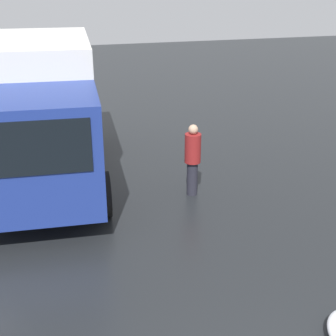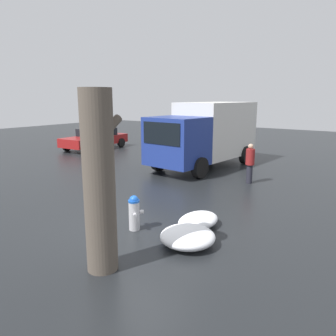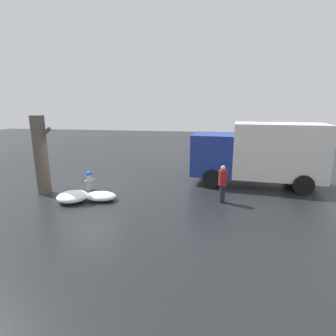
{
  "view_description": "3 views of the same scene",
  "coord_description": "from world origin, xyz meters",
  "px_view_note": "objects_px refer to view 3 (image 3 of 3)",
  "views": [
    {
      "loc": [
        -2.52,
        2.45,
        4.43
      ],
      "look_at": [
        4.57,
        0.39,
        1.36
      ],
      "focal_mm": 50.0,
      "sensor_mm": 36.0,
      "label": 1
    },
    {
      "loc": [
        -5.94,
        -5.3,
        3.34
      ],
      "look_at": [
        3.9,
        1.71,
        0.72
      ],
      "focal_mm": 35.0,
      "sensor_mm": 36.0,
      "label": 2
    },
    {
      "loc": [
        5.78,
        -11.11,
        3.9
      ],
      "look_at": [
        3.67,
        0.69,
        1.06
      ],
      "focal_mm": 28.0,
      "sensor_mm": 36.0,
      "label": 3
    }
  ],
  "objects_px": {
    "delivery_truck": "(259,152)",
    "pedestrian": "(223,183)",
    "parked_car": "(251,146)",
    "fire_hydrant": "(90,180)",
    "tree_trunk": "(41,155)"
  },
  "relations": [
    {
      "from": "fire_hydrant",
      "to": "tree_trunk",
      "type": "height_order",
      "value": "tree_trunk"
    },
    {
      "from": "tree_trunk",
      "to": "delivery_truck",
      "type": "bearing_deg",
      "value": 17.75
    },
    {
      "from": "pedestrian",
      "to": "tree_trunk",
      "type": "bearing_deg",
      "value": -138.38
    },
    {
      "from": "parked_car",
      "to": "delivery_truck",
      "type": "bearing_deg",
      "value": 170.94
    },
    {
      "from": "tree_trunk",
      "to": "pedestrian",
      "type": "relative_size",
      "value": 2.23
    },
    {
      "from": "fire_hydrant",
      "to": "pedestrian",
      "type": "height_order",
      "value": "pedestrian"
    },
    {
      "from": "fire_hydrant",
      "to": "pedestrian",
      "type": "relative_size",
      "value": 0.58
    },
    {
      "from": "delivery_truck",
      "to": "pedestrian",
      "type": "relative_size",
      "value": 4.07
    },
    {
      "from": "delivery_truck",
      "to": "pedestrian",
      "type": "bearing_deg",
      "value": 153.44
    },
    {
      "from": "tree_trunk",
      "to": "delivery_truck",
      "type": "height_order",
      "value": "tree_trunk"
    },
    {
      "from": "fire_hydrant",
      "to": "delivery_truck",
      "type": "relative_size",
      "value": 0.14
    },
    {
      "from": "fire_hydrant",
      "to": "delivery_truck",
      "type": "bearing_deg",
      "value": 57.68
    },
    {
      "from": "delivery_truck",
      "to": "parked_car",
      "type": "bearing_deg",
      "value": -0.44
    },
    {
      "from": "delivery_truck",
      "to": "tree_trunk",
      "type": "bearing_deg",
      "value": 112.45
    },
    {
      "from": "fire_hydrant",
      "to": "parked_car",
      "type": "distance_m",
      "value": 14.1
    }
  ]
}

